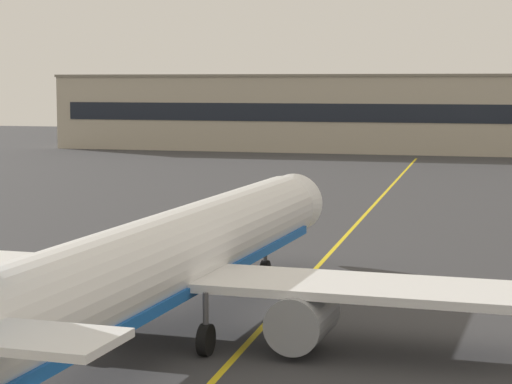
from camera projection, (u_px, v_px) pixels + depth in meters
taxiway_centreline at (307, 278)px, 55.84m from camera, size 8.78×179.81×0.01m
airliner_foreground at (163, 262)px, 42.13m from camera, size 32.15×41.49×11.65m
safety_cone_by_nose_gear at (256, 269)px, 56.98m from camera, size 0.44×0.44×0.55m
terminal_building at (438, 114)px, 153.24m from camera, size 123.77×12.40×12.17m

